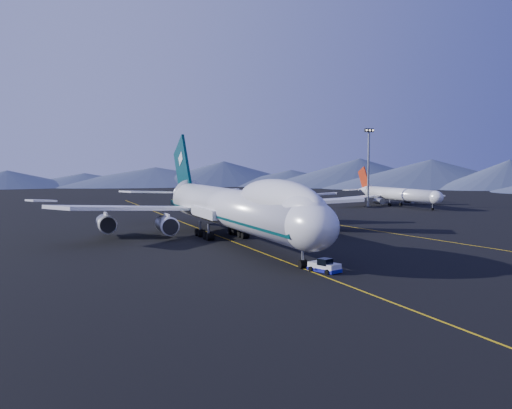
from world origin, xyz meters
name	(u,v)px	position (x,y,z in m)	size (l,w,h in m)	color
ground	(232,241)	(0.00, 0.00, 0.00)	(500.00, 500.00, 0.00)	black
taxiway_line_main	(232,241)	(0.00, 0.00, 0.01)	(0.25, 220.00, 0.01)	gold
taxiway_line_side	(353,227)	(30.00, 10.00, 0.01)	(0.25, 200.00, 0.01)	gold
boeing_747	(232,207)	(0.00, 0.03, 5.81)	(59.62, 72.43, 19.37)	silver
pushback_tug	(324,267)	(1.37, -29.61, 0.55)	(3.28, 4.45, 1.74)	silver
second_jet	(396,194)	(72.17, 53.92, 3.60)	(37.00, 41.80, 11.89)	silver
service_van	(319,217)	(30.00, 24.73, 0.71)	(2.35, 5.09, 1.41)	white
floodlight_mast	(368,168)	(61.08, 52.27, 11.70)	(2.85, 2.14, 23.09)	black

